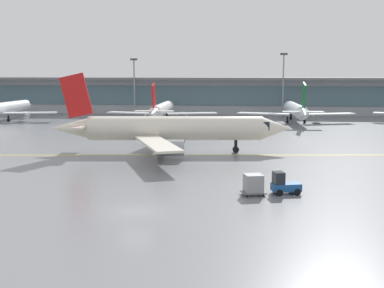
# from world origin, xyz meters

# --- Properties ---
(ground_plane) EXTENTS (400.00, 400.00, 0.00)m
(ground_plane) POSITION_xyz_m (0.00, 0.00, 0.00)
(ground_plane) COLOR slate
(taxiway_centreline_stripe) EXTENTS (109.34, 12.72, 0.01)m
(taxiway_centreline_stripe) POSITION_xyz_m (-0.94, 27.53, 0.00)
(taxiway_centreline_stripe) COLOR yellow
(taxiway_centreline_stripe) RESTS_ON ground_plane
(terminal_concourse) EXTENTS (168.15, 11.00, 9.60)m
(terminal_concourse) POSITION_xyz_m (0.00, 94.69, 4.92)
(terminal_concourse) COLOR #9EA3A8
(terminal_concourse) RESTS_ON ground_plane
(gate_airplane_0) EXTENTS (25.99, 27.96, 9.26)m
(gate_airplane_0) POSITION_xyz_m (-46.11, 69.20, 2.78)
(gate_airplane_0) COLOR white
(gate_airplane_0) RESTS_ON ground_plane
(gate_airplane_1) EXTENTS (25.08, 26.90, 8.93)m
(gate_airplane_1) POSITION_xyz_m (-10.15, 72.25, 2.68)
(gate_airplane_1) COLOR white
(gate_airplane_1) RESTS_ON ground_plane
(gate_airplane_2) EXTENTS (25.66, 27.60, 9.15)m
(gate_airplane_2) POSITION_xyz_m (19.49, 73.10, 2.74)
(gate_airplane_2) COLOR white
(gate_airplane_2) RESTS_ON ground_plane
(taxiing_regional_jet) EXTENTS (33.45, 30.91, 11.08)m
(taxiing_regional_jet) POSITION_xyz_m (-1.36, 29.48, 3.32)
(taxiing_regional_jet) COLOR silver
(taxiing_regional_jet) RESTS_ON ground_plane
(baggage_tug) EXTENTS (2.88, 2.19, 2.10)m
(baggage_tug) POSITION_xyz_m (12.38, 7.28, 0.89)
(baggage_tug) COLOR #194C8C
(baggage_tug) RESTS_ON ground_plane
(cargo_dolly_lead) EXTENTS (2.46, 2.11, 1.94)m
(cargo_dolly_lead) POSITION_xyz_m (9.57, 6.48, 1.05)
(cargo_dolly_lead) COLOR #595B60
(cargo_dolly_lead) RESTS_ON ground_plane
(apron_light_mast_1) EXTENTS (1.80, 0.36, 14.45)m
(apron_light_mast_1) POSITION_xyz_m (-19.89, 87.40, 7.92)
(apron_light_mast_1) COLOR gray
(apron_light_mast_1) RESTS_ON ground_plane
(apron_light_mast_2) EXTENTS (1.80, 0.36, 15.66)m
(apron_light_mast_2) POSITION_xyz_m (17.67, 87.63, 8.53)
(apron_light_mast_2) COLOR gray
(apron_light_mast_2) RESTS_ON ground_plane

